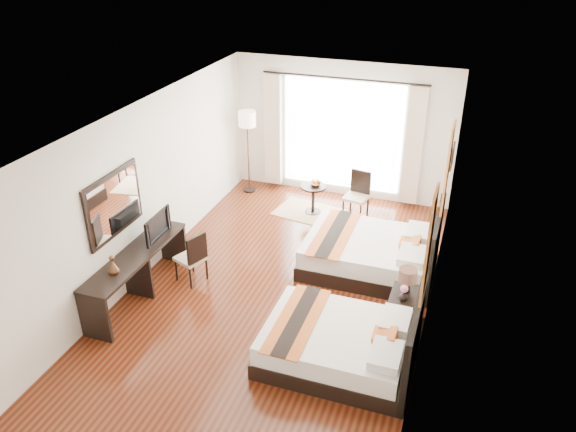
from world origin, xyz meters
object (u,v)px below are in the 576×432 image
(bed_far, at_px, (373,253))
(desk_chair, at_px, (192,266))
(console_desk, at_px, (138,275))
(fruit_bowl, at_px, (315,184))
(vase, at_px, (403,299))
(floor_lamp, at_px, (247,124))
(bed_near, at_px, (343,344))
(table_lamp, at_px, (408,277))
(window_chair, at_px, (356,204))
(nightstand, at_px, (405,310))
(side_table, at_px, (313,199))
(television, at_px, (154,225))

(bed_far, relative_size, desk_chair, 2.42)
(console_desk, distance_m, fruit_bowl, 3.99)
(vase, distance_m, floor_lamp, 5.32)
(bed_far, bearing_deg, bed_near, -88.13)
(table_lamp, distance_m, window_chair, 3.30)
(desk_chair, height_order, window_chair, window_chair)
(table_lamp, xyz_separation_m, floor_lamp, (-3.81, 3.38, 0.71))
(vase, bearing_deg, fruit_bowl, 125.21)
(floor_lamp, bearing_deg, nightstand, -41.88)
(nightstand, relative_size, desk_chair, 0.64)
(bed_far, height_order, console_desk, bed_far)
(bed_far, height_order, window_chair, bed_far)
(bed_near, bearing_deg, bed_far, 91.87)
(table_lamp, relative_size, window_chair, 0.44)
(table_lamp, distance_m, vase, 0.31)
(desk_chair, bearing_deg, bed_near, -179.30)
(table_lamp, xyz_separation_m, side_table, (-2.23, 2.86, -0.49))
(bed_near, relative_size, fruit_bowl, 8.83)
(fruit_bowl, distance_m, window_chair, 0.88)
(television, height_order, window_chair, television)
(bed_near, xyz_separation_m, bed_far, (-0.08, 2.31, 0.02))
(bed_near, distance_m, desk_chair, 2.93)
(bed_far, distance_m, side_table, 2.23)
(bed_near, xyz_separation_m, desk_chair, (-2.75, 1.03, -0.02))
(bed_far, xyz_separation_m, television, (-3.22, -1.38, 0.65))
(vase, xyz_separation_m, console_desk, (-3.93, -0.47, -0.19))
(vase, height_order, floor_lamp, floor_lamp)
(floor_lamp, height_order, fruit_bowl, floor_lamp)
(bed_near, relative_size, nightstand, 3.48)
(vase, bearing_deg, bed_near, -125.95)
(bed_near, bearing_deg, floor_lamp, 125.61)
(floor_lamp, bearing_deg, television, -91.72)
(vase, relative_size, window_chair, 0.14)
(bed_far, relative_size, television, 2.92)
(desk_chair, relative_size, fruit_bowl, 3.94)
(nightstand, xyz_separation_m, desk_chair, (-3.40, 0.03, -0.00))
(bed_far, relative_size, side_table, 3.63)
(vase, height_order, fruit_bowl, fruit_bowl)
(window_chair, bearing_deg, floor_lamp, -89.55)
(console_desk, relative_size, floor_lamp, 1.25)
(table_lamp, bearing_deg, console_desk, -169.99)
(television, height_order, fruit_bowl, television)
(vase, distance_m, desk_chair, 3.38)
(fruit_bowl, bearing_deg, television, -119.59)
(table_lamp, bearing_deg, side_table, 128.01)
(bed_far, xyz_separation_m, vase, (0.69, -1.46, 0.26))
(television, distance_m, side_table, 3.51)
(side_table, distance_m, window_chair, 0.85)
(table_lamp, height_order, console_desk, table_lamp)
(bed_far, bearing_deg, fruit_bowl, 132.34)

